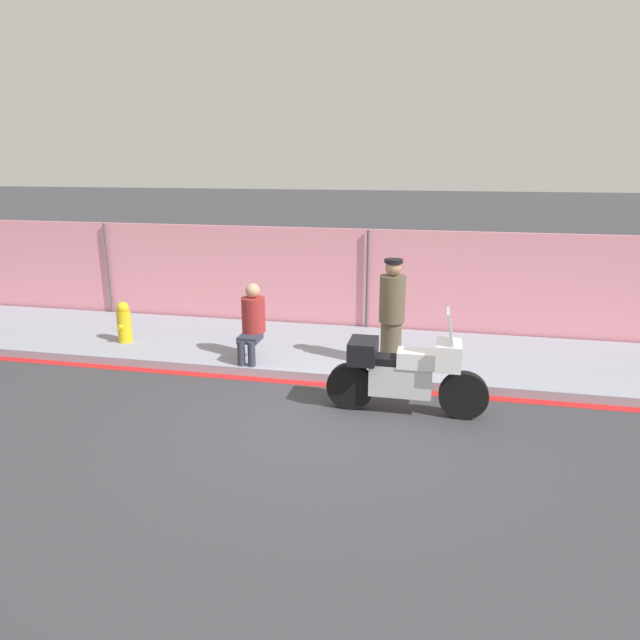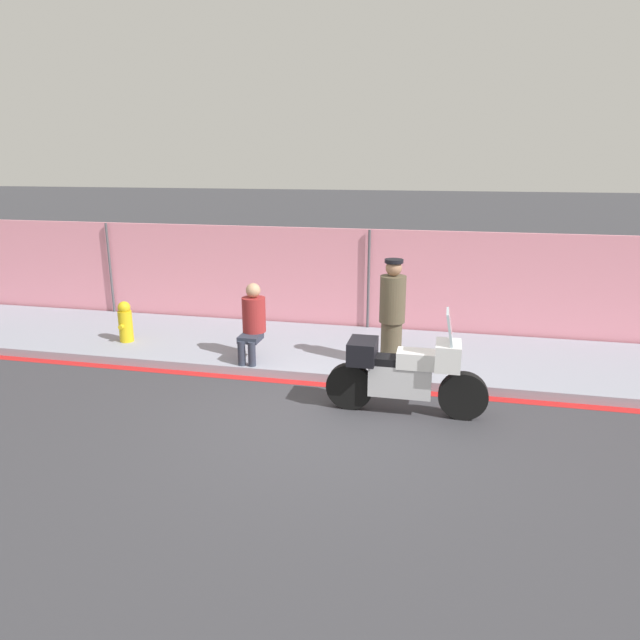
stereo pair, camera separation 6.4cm
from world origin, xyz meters
The scene contains 8 objects.
ground_plane centered at (0.00, 0.00, 0.00)m, with size 120.00×120.00×0.00m, color #38383D.
sidewalk centered at (0.00, 2.68, 0.07)m, with size 40.55×2.66×0.14m.
curb_paint_stripe centered at (0.00, 1.26, 0.00)m, with size 40.55×0.18×0.01m.
storefront_fence centered at (0.00, 4.10, 1.01)m, with size 38.52×0.16×2.02m.
motorcycle centered at (0.97, 0.52, 0.58)m, with size 2.12×0.50×1.44m.
officer_standing centered at (0.65, 1.95, 1.00)m, with size 0.40×0.40×1.69m.
person_seated_on_curb centered at (-1.55, 1.79, 0.82)m, with size 0.38×0.65×1.24m.
fire_hydrant centered at (-4.08, 2.18, 0.50)m, with size 0.24×0.30×0.73m.
Camera 1 is at (1.35, -6.56, 3.25)m, focal length 32.00 mm.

